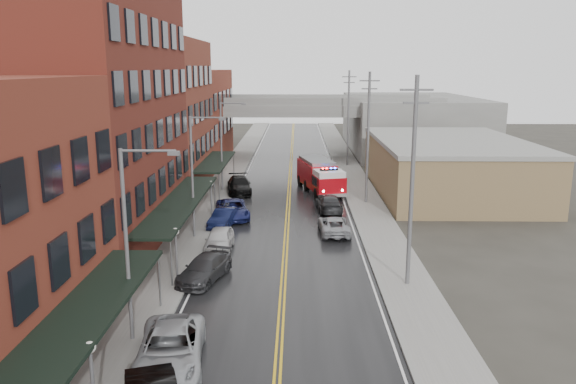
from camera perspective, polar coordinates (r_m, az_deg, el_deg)
name	(u,v)px	position (r m, az deg, el deg)	size (l,w,h in m)	color
road	(288,217)	(47.35, -0.05, -2.58)	(11.00, 160.00, 0.02)	black
sidewalk_left	(201,216)	(48.01, -8.80, -2.43)	(3.00, 160.00, 0.15)	slate
sidewalk_right	(374,217)	(47.77, 8.75, -2.51)	(3.00, 160.00, 0.15)	slate
curb_left	(221,216)	(47.76, -6.85, -2.45)	(0.30, 160.00, 0.15)	gray
curb_right	(355,217)	(47.57, 6.78, -2.51)	(0.30, 160.00, 0.15)	gray
brick_building_b	(93,117)	(41.31, -19.16, 7.18)	(9.00, 20.00, 18.00)	#5C2118
brick_building_c	(157,117)	(58.13, -13.21, 7.43)	(9.00, 15.00, 15.00)	brown
brick_building_far	(190,117)	(75.29, -9.94, 7.54)	(9.00, 20.00, 12.00)	maroon
tan_building	(448,168)	(58.57, 15.99, 2.38)	(14.00, 22.00, 5.00)	olive
right_far_block	(410,123)	(87.80, 12.32, 6.83)	(18.00, 30.00, 8.00)	slate
awning_0	(80,320)	(23.34, -20.38, -12.05)	(2.60, 16.00, 3.09)	black
awning_1	(181,202)	(40.67, -10.84, -1.02)	(2.60, 18.00, 3.09)	black
awning_2	(216,162)	(57.57, -7.36, 3.08)	(2.60, 13.00, 3.09)	black
globe_lamp_0	(91,363)	(21.59, -19.39, -16.05)	(0.44, 0.44, 3.12)	#59595B
globe_lamp_1	(176,241)	(34.02, -11.34, -4.92)	(0.44, 0.44, 3.12)	#59595B
globe_lamp_2	(211,190)	(47.34, -7.82, 0.17)	(0.44, 0.44, 3.12)	#59595B
street_lamp_0	(131,234)	(25.82, -15.63, -4.12)	(2.64, 0.22, 9.00)	#59595B
street_lamp_1	(195,169)	(41.00, -9.39, 2.29)	(2.64, 0.22, 9.00)	#59595B
street_lamp_2	(224,141)	(56.63, -6.54, 5.20)	(2.64, 0.22, 9.00)	#59595B
utility_pole_0	(412,179)	(31.94, 12.51, 1.28)	(1.80, 0.24, 12.00)	#59595B
utility_pole_1	(368,136)	(51.45, 8.13, 5.67)	(1.80, 0.24, 12.00)	#59595B
utility_pole_2	(348,117)	(71.24, 6.15, 7.62)	(1.80, 0.24, 12.00)	#59595B
overpass	(291,114)	(77.95, 0.35, 7.88)	(40.00, 10.00, 7.50)	slate
fire_truck	(320,175)	(56.68, 3.31, 1.71)	(5.05, 9.08, 3.17)	#A30710
parked_car_left_2	(170,349)	(24.98, -11.86, -15.33)	(2.71, 5.89, 1.64)	#9FA2A7
parked_car_left_3	(205,269)	(33.94, -8.47, -7.70)	(1.99, 4.90, 1.42)	#2B2B2E
parked_car_left_4	(219,240)	(39.05, -7.01, -4.85)	(1.80, 4.47, 1.52)	silver
parked_car_left_5	(224,218)	(44.83, -6.52, -2.61)	(1.50, 4.30, 1.42)	black
parked_car_left_6	(233,209)	(47.21, -5.64, -1.76)	(2.48, 5.39, 1.50)	#141A4D
parked_car_left_7	(239,185)	(56.39, -4.98, 0.70)	(2.29, 5.63, 1.63)	black
parked_car_right_0	(334,225)	(42.76, 4.68, -3.38)	(2.21, 4.78, 1.33)	gray
parked_car_right_1	(329,203)	(49.31, 4.18, -1.14)	(2.01, 4.94, 1.43)	#252527
parked_car_right_2	(335,172)	(63.10, 4.75, 2.00)	(1.97, 4.90, 1.67)	silver
parked_car_right_3	(320,166)	(67.40, 3.31, 2.65)	(1.66, 4.75, 1.56)	black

